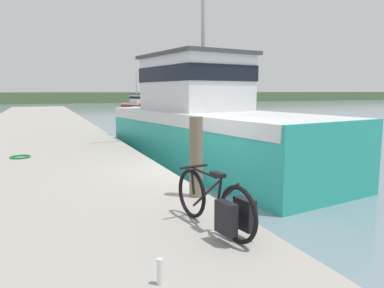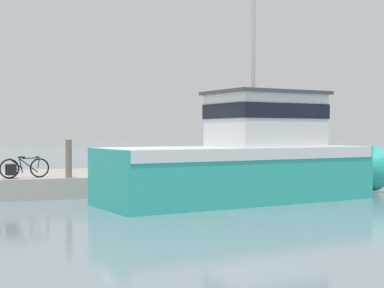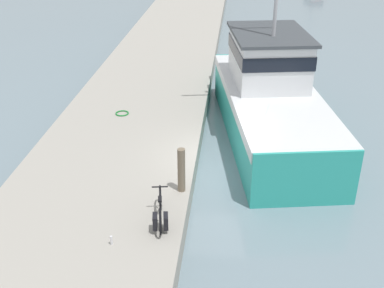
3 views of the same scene
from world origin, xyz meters
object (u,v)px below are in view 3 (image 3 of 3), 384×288
object	(u,v)px
water_bottle_by_bike	(111,240)
bicycle_touring	(160,212)
mooring_post	(181,170)
fishing_boat_main	(269,95)

from	to	relation	value
water_bottle_by_bike	bicycle_touring	bearing A→B (deg)	41.47
mooring_post	fishing_boat_main	bearing A→B (deg)	64.89
fishing_boat_main	bicycle_touring	size ratio (longest dim) A/B	6.62
fishing_boat_main	mooring_post	size ratio (longest dim) A/B	8.46
fishing_boat_main	mooring_post	world-z (taller)	fishing_boat_main
mooring_post	water_bottle_by_bike	world-z (taller)	mooring_post
mooring_post	water_bottle_by_bike	size ratio (longest dim) A/B	5.44
bicycle_touring	water_bottle_by_bike	size ratio (longest dim) A/B	6.95
water_bottle_by_bike	mooring_post	bearing A→B (deg)	60.90
bicycle_touring	mooring_post	bearing A→B (deg)	68.44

